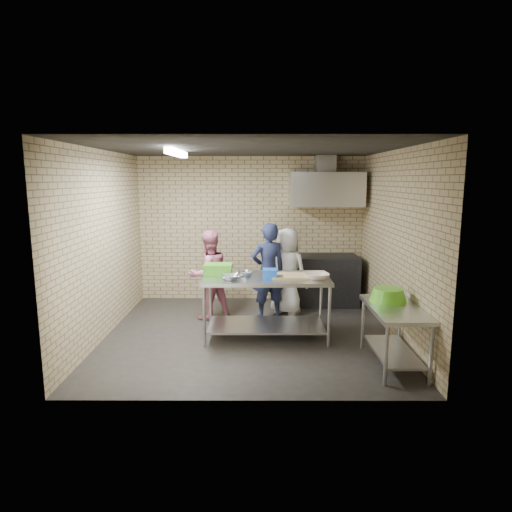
{
  "coord_description": "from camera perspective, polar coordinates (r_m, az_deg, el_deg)",
  "views": [
    {
      "loc": [
        0.12,
        -6.28,
        2.28
      ],
      "look_at": [
        0.1,
        0.2,
        1.15
      ],
      "focal_mm": 30.97,
      "sensor_mm": 36.0,
      "label": 1
    }
  ],
  "objects": [
    {
      "name": "mixing_bowl_a",
      "position": [
        6.14,
        -3.31,
        -2.76
      ],
      "size": [
        0.33,
        0.33,
        0.07
      ],
      "primitive_type": "imported",
      "rotation": [
        0.0,
        0.0,
        0.18
      ],
      "color": "#BABBC1",
      "rests_on": "prep_table"
    },
    {
      "name": "green_basin",
      "position": [
        5.86,
        16.69,
        -4.82
      ],
      "size": [
        0.46,
        0.46,
        0.17
      ],
      "primitive_type": null,
      "color": "#59C626",
      "rests_on": "side_counter"
    },
    {
      "name": "fluorescent_fixture",
      "position": [
        6.39,
        -10.18,
        12.97
      ],
      "size": [
        0.1,
        1.25,
        0.08
      ],
      "primitive_type": "cube",
      "color": "white",
      "rests_on": "ceiling"
    },
    {
      "name": "man_navy",
      "position": [
        7.25,
        1.57,
        -1.95
      ],
      "size": [
        0.67,
        0.54,
        1.59
      ],
      "primitive_type": "imported",
      "rotation": [
        0.0,
        0.0,
        3.47
      ],
      "color": "#141733",
      "rests_on": "floor"
    },
    {
      "name": "green_crate",
      "position": [
        6.46,
        -4.92,
        -1.74
      ],
      "size": [
        0.4,
        0.3,
        0.16
      ],
      "primitive_type": "cube",
      "color": "#3C951B",
      "rests_on": "prep_table"
    },
    {
      "name": "range_hood",
      "position": [
        8.08,
        9.03,
        8.5
      ],
      "size": [
        1.3,
        0.6,
        0.6
      ],
      "primitive_type": "cube",
      "color": "silver",
      "rests_on": "back_wall"
    },
    {
      "name": "cutting_board",
      "position": [
        6.33,
        4.5,
        -2.58
      ],
      "size": [
        0.55,
        0.42,
        0.03
      ],
      "primitive_type": "cube",
      "color": "tan",
      "rests_on": "prep_table"
    },
    {
      "name": "left_wall",
      "position": [
        6.72,
        -19.11,
        1.39
      ],
      "size": [
        0.06,
        4.0,
        2.7
      ],
      "primitive_type": "cube",
      "color": "tan",
      "rests_on": "ground"
    },
    {
      "name": "bottle_red",
      "position": [
        8.27,
        9.17,
        8.04
      ],
      "size": [
        0.07,
        0.07,
        0.18
      ],
      "primitive_type": "cylinder",
      "color": "#B22619",
      "rests_on": "wall_shelf"
    },
    {
      "name": "prep_table",
      "position": [
        6.45,
        1.31,
        -6.59
      ],
      "size": [
        1.8,
        0.9,
        0.9
      ],
      "primitive_type": "cube",
      "color": "#A8AAAF",
      "rests_on": "floor"
    },
    {
      "name": "woman_white",
      "position": [
        7.52,
        4.04,
        -1.96
      ],
      "size": [
        0.86,
        0.78,
        1.48
      ],
      "primitive_type": "imported",
      "rotation": [
        0.0,
        0.0,
        2.57
      ],
      "color": "silver",
      "rests_on": "floor"
    },
    {
      "name": "bottle_green",
      "position": [
        8.34,
        11.9,
        7.87
      ],
      "size": [
        0.06,
        0.06,
        0.15
      ],
      "primitive_type": "cylinder",
      "color": "green",
      "rests_on": "wall_shelf"
    },
    {
      "name": "floor",
      "position": [
        6.68,
        -0.88,
        -10.06
      ],
      "size": [
        4.2,
        4.2,
        0.0
      ],
      "primitive_type": "plane",
      "color": "black",
      "rests_on": "ground"
    },
    {
      "name": "front_wall",
      "position": [
        4.38,
        -1.39,
        -2.39
      ],
      "size": [
        4.2,
        0.06,
        2.7
      ],
      "primitive_type": "cube",
      "color": "tan",
      "rests_on": "ground"
    },
    {
      "name": "blue_tub",
      "position": [
        6.22,
        1.8,
        -2.29
      ],
      "size": [
        0.2,
        0.2,
        0.13
      ],
      "primitive_type": "cube",
      "color": "blue",
      "rests_on": "prep_table"
    },
    {
      "name": "wall_shelf",
      "position": [
        8.32,
        10.86,
        7.25
      ],
      "size": [
        0.8,
        0.2,
        0.04
      ],
      "primitive_type": "cube",
      "color": "#3F2B19",
      "rests_on": "back_wall"
    },
    {
      "name": "mixing_bowl_b",
      "position": [
        6.38,
        -1.38,
        -2.28
      ],
      "size": [
        0.25,
        0.25,
        0.07
      ],
      "primitive_type": "imported",
      "rotation": [
        0.0,
        0.0,
        0.18
      ],
      "color": "#B2B3B9",
      "rests_on": "prep_table"
    },
    {
      "name": "side_counter",
      "position": [
        5.77,
        17.36,
        -9.86
      ],
      "size": [
        0.6,
        1.2,
        0.75
      ],
      "primitive_type": "cube",
      "color": "silver",
      "rests_on": "floor"
    },
    {
      "name": "right_wall",
      "position": [
        6.65,
        17.5,
        1.39
      ],
      "size": [
        0.06,
        4.0,
        2.7
      ],
      "primitive_type": "cube",
      "color": "tan",
      "rests_on": "ground"
    },
    {
      "name": "ceiling",
      "position": [
        6.29,
        -0.94,
        13.72
      ],
      "size": [
        4.2,
        4.2,
        0.0
      ],
      "primitive_type": "plane",
      "rotation": [
        3.14,
        0.0,
        0.0
      ],
      "color": "black",
      "rests_on": "ground"
    },
    {
      "name": "stove",
      "position": [
        8.23,
        8.78,
        -3.06
      ],
      "size": [
        1.2,
        0.7,
        0.9
      ],
      "primitive_type": "cube",
      "color": "black",
      "rests_on": "floor"
    },
    {
      "name": "woman_pink",
      "position": [
        7.29,
        -6.12,
        -2.43
      ],
      "size": [
        0.9,
        0.86,
        1.46
      ],
      "primitive_type": "imported",
      "rotation": [
        0.0,
        0.0,
        3.73
      ],
      "color": "#C26680",
      "rests_on": "floor"
    },
    {
      "name": "hood_duct",
      "position": [
        8.23,
        8.96,
        11.66
      ],
      "size": [
        0.35,
        0.3,
        0.3
      ],
      "primitive_type": "cube",
      "color": "#A5A8AD",
      "rests_on": "back_wall"
    },
    {
      "name": "ceramic_bowl",
      "position": [
        6.23,
        7.81,
        -2.58
      ],
      "size": [
        0.4,
        0.4,
        0.09
      ],
      "primitive_type": "imported",
      "rotation": [
        0.0,
        0.0,
        0.18
      ],
      "color": "beige",
      "rests_on": "prep_table"
    },
    {
      "name": "back_wall",
      "position": [
        8.33,
        -0.65,
        3.49
      ],
      "size": [
        4.2,
        0.06,
        2.7
      ],
      "primitive_type": "cube",
      "color": "tan",
      "rests_on": "ground"
    }
  ]
}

